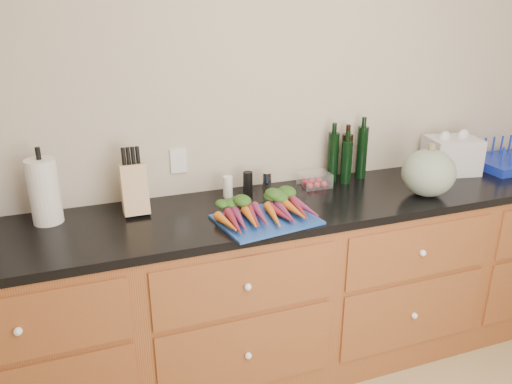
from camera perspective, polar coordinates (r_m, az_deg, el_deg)
name	(u,v)px	position (r m, az deg, el deg)	size (l,w,h in m)	color
wall_back	(287,115)	(2.67, 3.60, 8.75)	(4.10, 0.05, 2.60)	beige
cabinets	(308,285)	(2.71, 6.01, -10.57)	(3.60, 0.64, 0.90)	brown
countertop	(312,203)	(2.50, 6.37, -1.31)	(3.64, 0.62, 0.04)	black
cutting_board	(266,219)	(2.24, 1.18, -3.16)	(0.43, 0.32, 0.01)	#1D4399
carrots	(263,210)	(2.26, 0.81, -2.07)	(0.42, 0.31, 0.06)	orange
squash	(429,173)	(2.65, 19.12, 2.10)	(0.27, 0.27, 0.24)	slate
paper_towel	(44,191)	(2.36, -23.05, 0.06)	(0.13, 0.13, 0.29)	white
knife_block	(134,189)	(2.36, -13.75, 0.33)	(0.12, 0.12, 0.23)	tan
grinder_salt	(228,187)	(2.50, -3.24, 0.59)	(0.05, 0.05, 0.11)	white
grinder_pepper	(248,183)	(2.53, -0.93, 1.01)	(0.05, 0.05, 0.12)	black
canister_chrome	(267,182)	(2.56, 1.24, 1.12)	(0.05, 0.05, 0.11)	silver
tomato_box	(315,180)	(2.67, 6.71, 1.38)	(0.16, 0.13, 0.07)	white
bottles	(347,157)	(2.77, 10.38, 3.98)	(0.24, 0.12, 0.29)	black
grocery_bag	(452,155)	(3.07, 21.45, 3.94)	(0.28, 0.22, 0.20)	silver
dish_rack	(509,160)	(3.33, 26.90, 3.24)	(0.41, 0.32, 0.16)	#1228A5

